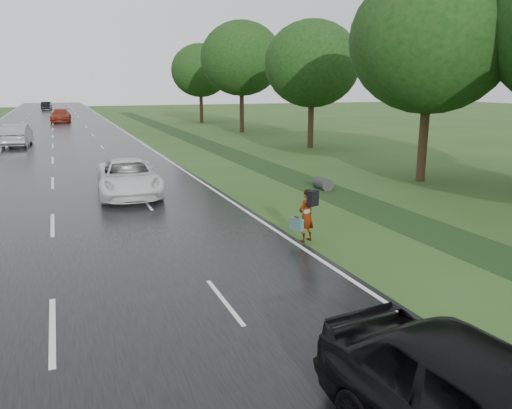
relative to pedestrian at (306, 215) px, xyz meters
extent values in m
plane|color=#2A4619|center=(-7.19, -3.29, -0.84)|extent=(220.00, 220.00, 0.00)
cube|color=black|center=(-7.19, 41.71, -0.82)|extent=(14.00, 180.00, 0.04)
cube|color=silver|center=(-0.44, 41.71, -0.79)|extent=(0.12, 180.00, 0.01)
cube|color=silver|center=(-7.19, 41.71, -0.79)|extent=(0.12, 180.00, 0.01)
cube|color=#1C3213|center=(4.31, 16.71, -0.83)|extent=(2.20, 120.00, 0.01)
cylinder|color=#2D2D2D|center=(4.31, 6.71, -0.59)|extent=(0.56, 1.00, 0.56)
cylinder|color=#352215|center=(9.81, 6.71, 1.08)|extent=(0.44, 0.44, 3.84)
ellipsoid|color=black|center=(9.81, 6.71, 5.85)|extent=(7.60, 7.60, 6.84)
cylinder|color=#352215|center=(11.01, 20.71, 0.92)|extent=(0.44, 0.44, 3.52)
ellipsoid|color=black|center=(11.01, 20.71, 5.31)|extent=(7.00, 7.00, 6.30)
cylinder|color=#352215|center=(10.61, 34.71, 1.24)|extent=(0.44, 0.44, 4.16)
ellipsoid|color=black|center=(10.61, 34.71, 6.32)|extent=(8.00, 8.00, 7.20)
cylinder|color=#352215|center=(10.31, 48.71, 1.00)|extent=(0.44, 0.44, 3.68)
ellipsoid|color=black|center=(10.31, 48.71, 5.54)|extent=(7.20, 7.20, 6.48)
imported|color=#A5998C|center=(0.01, 0.02, -0.03)|extent=(0.70, 0.59, 1.62)
cube|color=black|center=(0.11, -0.20, 0.55)|extent=(0.37, 0.30, 0.45)
cube|color=#3D5959|center=(-0.34, -0.03, -0.24)|extent=(0.31, 0.48, 0.37)
cube|color=black|center=(-0.34, -0.03, -0.03)|extent=(0.10, 0.16, 0.03)
imported|color=silver|center=(-4.10, 8.59, -0.05)|extent=(2.77, 5.54, 1.51)
imported|color=gray|center=(-9.69, 29.68, 0.05)|extent=(2.19, 5.26, 1.69)
imported|color=maroon|center=(-6.19, 55.62, 0.01)|extent=(2.75, 5.74, 1.61)
imported|color=black|center=(-8.19, 90.59, -0.04)|extent=(2.04, 4.74, 1.52)
camera|label=1|loc=(-6.77, -12.94, 3.82)|focal=35.00mm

